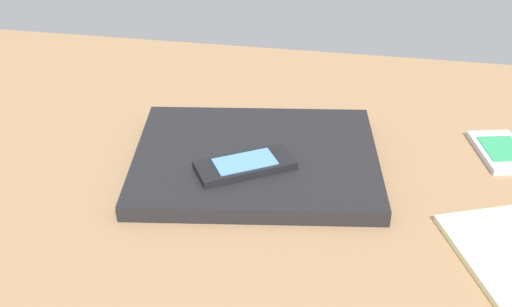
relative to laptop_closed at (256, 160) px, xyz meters
The scene contains 4 objects.
desk_surface 3.81cm from the laptop_closed, 25.37° to the right, with size 120.00×80.00×3.00cm, color #9E7751.
laptop_closed is the anchor object (origin of this frame).
cell_phone_on_laptop 4.24cm from the laptop_closed, 99.92° to the right, with size 12.78×10.37×1.13cm.
cell_phone_on_desk 32.75cm from the laptop_closed, 15.24° to the left, with size 8.15×11.04×1.00cm.
Camera 1 is at (9.40, -66.07, 48.22)cm, focal length 44.50 mm.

